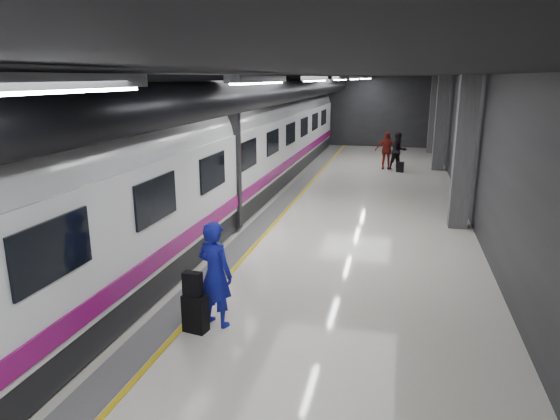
# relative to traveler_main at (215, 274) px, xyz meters

# --- Properties ---
(ground) EXTENTS (40.00, 40.00, 0.00)m
(ground) POSITION_rel_traveler_main_xyz_m (0.38, 5.62, -0.99)
(ground) COLOR silver
(ground) RESTS_ON ground
(platform_hall) EXTENTS (10.02, 40.02, 4.51)m
(platform_hall) POSITION_rel_traveler_main_xyz_m (0.10, 6.58, 2.55)
(platform_hall) COLOR black
(platform_hall) RESTS_ON ground
(train) EXTENTS (3.05, 38.00, 4.05)m
(train) POSITION_rel_traveler_main_xyz_m (-2.86, 5.62, 1.08)
(train) COLOR black
(train) RESTS_ON ground
(traveler_main) EXTENTS (0.84, 0.68, 1.98)m
(traveler_main) POSITION_rel_traveler_main_xyz_m (0.00, 0.00, 0.00)
(traveler_main) COLOR #1823B4
(traveler_main) RESTS_ON ground
(suitcase_main) EXTENTS (0.46, 0.34, 0.69)m
(suitcase_main) POSITION_rel_traveler_main_xyz_m (-0.27, -0.34, -0.65)
(suitcase_main) COLOR black
(suitcase_main) RESTS_ON ground
(shoulder_bag) EXTENTS (0.34, 0.19, 0.44)m
(shoulder_bag) POSITION_rel_traveler_main_xyz_m (-0.29, -0.35, -0.08)
(shoulder_bag) COLOR black
(shoulder_bag) RESTS_ON suitcase_main
(traveler_far_a) EXTENTS (1.12, 1.05, 1.82)m
(traveler_far_a) POSITION_rel_traveler_main_xyz_m (3.02, 17.24, -0.08)
(traveler_far_a) COLOR black
(traveler_far_a) RESTS_ON ground
(traveler_far_b) EXTENTS (1.11, 0.53, 1.84)m
(traveler_far_b) POSITION_rel_traveler_main_xyz_m (2.43, 17.25, -0.07)
(traveler_far_b) COLOR maroon
(traveler_far_b) RESTS_ON ground
(suitcase_far) EXTENTS (0.37, 0.27, 0.50)m
(suitcase_far) POSITION_rel_traveler_main_xyz_m (3.15, 16.49, -0.74)
(suitcase_far) COLOR black
(suitcase_far) RESTS_ON ground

